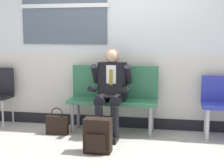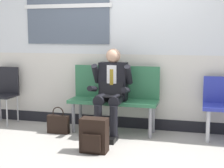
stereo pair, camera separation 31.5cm
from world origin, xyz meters
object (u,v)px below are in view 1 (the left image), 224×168
person_seated (111,90)px  backpack (98,136)px  bench_with_person (113,94)px  handbag (57,125)px  folding_chair (0,91)px

person_seated → backpack: bearing=-90.3°
bench_with_person → person_seated: 0.23m
backpack → handbag: (-0.76, 0.64, -0.06)m
person_seated → handbag: size_ratio=3.12×
bench_with_person → folding_chair: bearing=179.5°
backpack → folding_chair: 2.12m
person_seated → backpack: 0.90m
bench_with_person → person_seated: size_ratio=1.05×
bench_with_person → handbag: (-0.76, -0.35, -0.42)m
backpack → folding_chair: bearing=151.3°
backpack → handbag: backpack is taller
bench_with_person → folding_chair: (-1.84, 0.02, -0.02)m
handbag → bench_with_person: bearing=24.7°
backpack → folding_chair: (-1.83, 1.00, 0.34)m
person_seated → handbag: (-0.76, -0.14, -0.51)m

